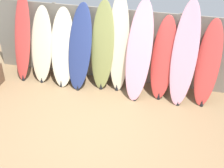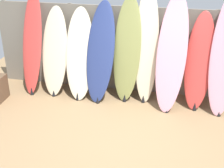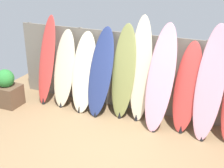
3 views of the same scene
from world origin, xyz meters
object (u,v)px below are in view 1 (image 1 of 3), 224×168
at_px(surfboard_cream_2, 63,49).
at_px(surfboard_pink_8, 185,55).
at_px(surfboard_olive_4, 102,47).
at_px(surfboard_pink_6, 139,52).
at_px(surfboard_cream_1, 42,45).
at_px(surfboard_cream_5, 119,44).
at_px(surfboard_red_0, 22,38).
at_px(surfboard_red_9, 208,64).
at_px(surfboard_navy_3, 80,48).
at_px(surfboard_red_7, 163,59).

height_order(surfboard_cream_2, surfboard_pink_8, surfboard_pink_8).
relative_size(surfboard_olive_4, surfboard_pink_6, 0.96).
xyz_separation_m(surfboard_cream_1, surfboard_pink_6, (2.34, -0.11, 0.17)).
bearing_deg(surfboard_cream_5, surfboard_red_0, -178.43).
bearing_deg(surfboard_cream_2, surfboard_pink_6, -2.92).
bearing_deg(surfboard_olive_4, surfboard_red_9, -0.97).
height_order(surfboard_navy_3, surfboard_cream_5, surfboard_cream_5).
relative_size(surfboard_navy_3, surfboard_pink_6, 0.91).
bearing_deg(surfboard_pink_8, surfboard_olive_4, 177.21).
distance_m(surfboard_cream_1, surfboard_cream_2, 0.53).
bearing_deg(surfboard_pink_8, surfboard_red_0, 179.03).
bearing_deg(surfboard_red_0, surfboard_red_9, -0.19).
xyz_separation_m(surfboard_red_0, surfboard_cream_5, (2.33, 0.06, 0.08)).
bearing_deg(surfboard_olive_4, surfboard_red_0, -179.28).
bearing_deg(surfboard_cream_2, surfboard_olive_4, 2.69).
xyz_separation_m(surfboard_pink_8, surfboard_red_9, (0.51, 0.05, -0.18)).
bearing_deg(surfboard_cream_5, surfboard_navy_3, -173.28).
relative_size(surfboard_cream_2, surfboard_navy_3, 0.92).
bearing_deg(surfboard_cream_1, surfboard_cream_5, 2.12).
relative_size(surfboard_pink_6, surfboard_pink_8, 0.97).
xyz_separation_m(surfboard_pink_6, surfboard_pink_8, (0.96, 0.05, 0.03)).
xyz_separation_m(surfboard_cream_2, surfboard_red_9, (3.27, 0.01, 0.03)).
relative_size(surfboard_cream_1, surfboard_olive_4, 0.87).
distance_m(surfboard_navy_3, surfboard_olive_4, 0.52).
bearing_deg(surfboard_cream_2, surfboard_red_9, 0.10).
bearing_deg(surfboard_red_7, surfboard_navy_3, -178.61).
xyz_separation_m(surfboard_navy_3, surfboard_olive_4, (0.52, 0.07, 0.05)).
height_order(surfboard_cream_1, surfboard_cream_5, surfboard_cream_5).
xyz_separation_m(surfboard_cream_5, surfboard_pink_6, (0.48, -0.18, -0.05)).
height_order(surfboard_cream_2, surfboard_red_7, surfboard_red_7).
height_order(surfboard_pink_6, surfboard_red_9, surfboard_pink_6).
relative_size(surfboard_red_0, surfboard_pink_6, 0.97).
height_order(surfboard_navy_3, surfboard_red_9, surfboard_navy_3).
xyz_separation_m(surfboard_red_0, surfboard_red_7, (3.33, 0.00, -0.13)).
xyz_separation_m(surfboard_cream_2, surfboard_pink_8, (2.76, -0.04, 0.21)).
xyz_separation_m(surfboard_cream_1, surfboard_cream_2, (0.53, -0.02, -0.01)).
height_order(surfboard_cream_5, surfboard_red_7, surfboard_cream_5).
height_order(surfboard_cream_5, surfboard_pink_8, surfboard_cream_5).
distance_m(surfboard_navy_3, surfboard_red_7, 1.89).
bearing_deg(surfboard_cream_5, surfboard_red_9, -2.31).
bearing_deg(surfboard_cream_1, surfboard_cream_2, -1.63).
distance_m(surfboard_cream_2, surfboard_pink_6, 1.82).
relative_size(surfboard_cream_5, surfboard_pink_8, 1.02).
xyz_separation_m(surfboard_olive_4, surfboard_pink_6, (0.85, -0.14, 0.04)).
relative_size(surfboard_cream_1, surfboard_pink_8, 0.82).
bearing_deg(surfboard_red_9, surfboard_red_7, 178.83).
relative_size(surfboard_red_0, surfboard_olive_4, 1.01).
distance_m(surfboard_navy_3, surfboard_pink_6, 1.38).
bearing_deg(surfboard_red_0, surfboard_pink_6, -2.28).
relative_size(surfboard_olive_4, surfboard_red_7, 1.13).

